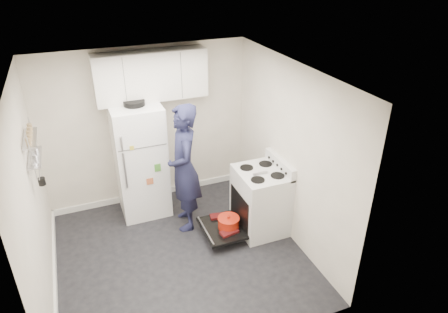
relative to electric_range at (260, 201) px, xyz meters
name	(u,v)px	position (x,y,z in m)	size (l,w,h in m)	color
room	(172,178)	(-1.29, -0.12, 0.74)	(3.21, 3.21, 2.51)	black
electric_range	(260,201)	(0.00, 0.00, 0.00)	(0.66, 0.76, 1.10)	silver
open_oven_door	(225,225)	(-0.54, -0.01, -0.27)	(0.55, 0.70, 0.24)	black
refrigerator	(140,160)	(-1.47, 1.10, 0.42)	(0.72, 0.74, 1.82)	white
upper_cabinets	(151,76)	(-1.16, 1.28, 1.63)	(1.60, 0.33, 0.70)	silver
wall_shelf_rack	(33,148)	(-2.78, 0.34, 1.21)	(0.14, 0.60, 0.61)	#B2B2B7
person	(184,168)	(-0.96, 0.49, 0.48)	(0.69, 0.45, 1.90)	#191A38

